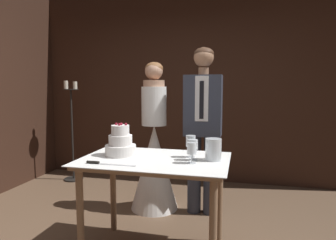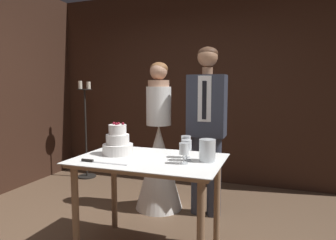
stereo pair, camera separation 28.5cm
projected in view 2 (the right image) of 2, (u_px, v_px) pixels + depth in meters
wall_back at (200, 87)px, 4.43m from camera, size 4.79×0.12×2.79m
cake_table at (149, 171)px, 2.46m from camera, size 1.20×0.79×0.81m
tiered_cake at (118, 143)px, 2.59m from camera, size 0.26×0.26×0.28m
cake_knife at (95, 161)px, 2.31m from camera, size 0.39×0.03×0.02m
wine_glass_near at (187, 146)px, 2.36m from camera, size 0.08×0.08×0.17m
wine_glass_middle at (186, 142)px, 2.46m from camera, size 0.08×0.08×0.18m
wine_glass_far at (184, 149)px, 2.26m from camera, size 0.07×0.07×0.16m
hurricane_candle at (207, 151)px, 2.34m from camera, size 0.13×0.13×0.18m
bride at (159, 156)px, 3.43m from camera, size 0.54×0.54×1.67m
groom at (207, 122)px, 3.20m from camera, size 0.40×0.25×1.81m
candle_stand at (86, 134)px, 4.60m from camera, size 0.28×0.28×1.49m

